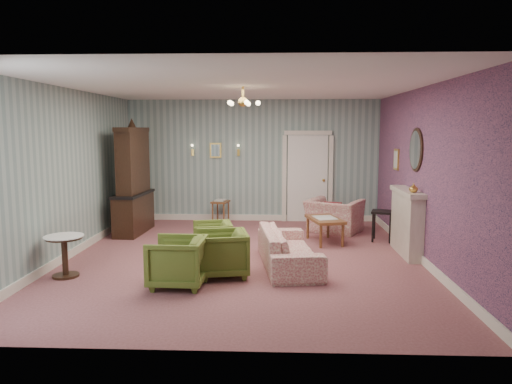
{
  "coord_description": "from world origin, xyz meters",
  "views": [
    {
      "loc": [
        0.56,
        -8.07,
        2.21
      ],
      "look_at": [
        0.2,
        0.4,
        1.1
      ],
      "focal_mm": 33.91,
      "sensor_mm": 36.0,
      "label": 1
    }
  ],
  "objects_px": {
    "coffee_table": "(325,230)",
    "fireplace": "(407,222)",
    "side_table_black": "(382,226)",
    "wingback_chair": "(334,210)",
    "olive_chair_a": "(177,259)",
    "olive_chair_b": "(222,251)",
    "pedestal_table": "(65,256)",
    "sofa_chintz": "(289,242)",
    "olive_chair_c": "(212,237)",
    "dresser": "(133,178)"
  },
  "relations": [
    {
      "from": "fireplace",
      "to": "side_table_black",
      "type": "bearing_deg",
      "value": 102.02
    },
    {
      "from": "wingback_chair",
      "to": "side_table_black",
      "type": "distance_m",
      "value": 1.21
    },
    {
      "from": "fireplace",
      "to": "side_table_black",
      "type": "relative_size",
      "value": 2.29
    },
    {
      "from": "sofa_chintz",
      "to": "dresser",
      "type": "relative_size",
      "value": 0.86
    },
    {
      "from": "olive_chair_b",
      "to": "olive_chair_c",
      "type": "xyz_separation_m",
      "value": [
        -0.29,
        1.13,
        -0.05
      ]
    },
    {
      "from": "olive_chair_c",
      "to": "dresser",
      "type": "xyz_separation_m",
      "value": [
        -1.93,
        1.84,
        0.85
      ]
    },
    {
      "from": "coffee_table",
      "to": "side_table_black",
      "type": "height_order",
      "value": "side_table_black"
    },
    {
      "from": "wingback_chair",
      "to": "fireplace",
      "type": "bearing_deg",
      "value": 148.01
    },
    {
      "from": "fireplace",
      "to": "pedestal_table",
      "type": "xyz_separation_m",
      "value": [
        -5.46,
        -1.55,
        -0.26
      ]
    },
    {
      "from": "olive_chair_b",
      "to": "coffee_table",
      "type": "distance_m",
      "value": 2.85
    },
    {
      "from": "olive_chair_a",
      "to": "pedestal_table",
      "type": "xyz_separation_m",
      "value": [
        -1.77,
        0.36,
        -0.07
      ]
    },
    {
      "from": "dresser",
      "to": "fireplace",
      "type": "distance_m",
      "value": 5.6
    },
    {
      "from": "dresser",
      "to": "coffee_table",
      "type": "xyz_separation_m",
      "value": [
        3.99,
        -0.75,
        -0.94
      ]
    },
    {
      "from": "olive_chair_b",
      "to": "sofa_chintz",
      "type": "xyz_separation_m",
      "value": [
        1.02,
        0.56,
        0.02
      ]
    },
    {
      "from": "sofa_chintz",
      "to": "pedestal_table",
      "type": "bearing_deg",
      "value": 94.46
    },
    {
      "from": "olive_chair_a",
      "to": "side_table_black",
      "type": "xyz_separation_m",
      "value": [
        3.48,
        2.9,
        -0.08
      ]
    },
    {
      "from": "pedestal_table",
      "to": "dresser",
      "type": "bearing_deg",
      "value": 87.78
    },
    {
      "from": "dresser",
      "to": "olive_chair_c",
      "type": "bearing_deg",
      "value": -40.57
    },
    {
      "from": "pedestal_table",
      "to": "olive_chair_a",
      "type": "bearing_deg",
      "value": -11.45
    },
    {
      "from": "olive_chair_c",
      "to": "wingback_chair",
      "type": "height_order",
      "value": "wingback_chair"
    },
    {
      "from": "pedestal_table",
      "to": "fireplace",
      "type": "bearing_deg",
      "value": 15.86
    },
    {
      "from": "fireplace",
      "to": "coffee_table",
      "type": "height_order",
      "value": "fireplace"
    },
    {
      "from": "wingback_chair",
      "to": "coffee_table",
      "type": "xyz_separation_m",
      "value": [
        -0.3,
        -1.01,
        -0.22
      ]
    },
    {
      "from": "side_table_black",
      "to": "pedestal_table",
      "type": "height_order",
      "value": "pedestal_table"
    },
    {
      "from": "dresser",
      "to": "sofa_chintz",
      "type": "bearing_deg",
      "value": -33.56
    },
    {
      "from": "olive_chair_b",
      "to": "side_table_black",
      "type": "distance_m",
      "value": 3.76
    },
    {
      "from": "fireplace",
      "to": "wingback_chair",
      "type": "bearing_deg",
      "value": 119.7
    },
    {
      "from": "olive_chair_a",
      "to": "coffee_table",
      "type": "distance_m",
      "value": 3.6
    },
    {
      "from": "olive_chair_a",
      "to": "olive_chair_c",
      "type": "bearing_deg",
      "value": 172.46
    },
    {
      "from": "sofa_chintz",
      "to": "fireplace",
      "type": "height_order",
      "value": "fireplace"
    },
    {
      "from": "olive_chair_a",
      "to": "pedestal_table",
      "type": "height_order",
      "value": "olive_chair_a"
    },
    {
      "from": "sofa_chintz",
      "to": "dresser",
      "type": "xyz_separation_m",
      "value": [
        -3.24,
        2.42,
        0.79
      ]
    },
    {
      "from": "dresser",
      "to": "olive_chair_a",
      "type": "bearing_deg",
      "value": -61.55
    },
    {
      "from": "sofa_chintz",
      "to": "coffee_table",
      "type": "xyz_separation_m",
      "value": [
        0.74,
        1.67,
        -0.15
      ]
    },
    {
      "from": "olive_chair_a",
      "to": "olive_chair_b",
      "type": "distance_m",
      "value": 0.77
    },
    {
      "from": "olive_chair_a",
      "to": "wingback_chair",
      "type": "relative_size",
      "value": 0.72
    },
    {
      "from": "coffee_table",
      "to": "pedestal_table",
      "type": "relative_size",
      "value": 1.53
    },
    {
      "from": "sofa_chintz",
      "to": "fireplace",
      "type": "distance_m",
      "value": 2.27
    },
    {
      "from": "olive_chair_a",
      "to": "coffee_table",
      "type": "bearing_deg",
      "value": 141.62
    },
    {
      "from": "olive_chair_b",
      "to": "wingback_chair",
      "type": "distance_m",
      "value": 3.84
    },
    {
      "from": "coffee_table",
      "to": "fireplace",
      "type": "bearing_deg",
      "value": -31.52
    },
    {
      "from": "olive_chair_a",
      "to": "sofa_chintz",
      "type": "distance_m",
      "value": 1.92
    },
    {
      "from": "sofa_chintz",
      "to": "dresser",
      "type": "distance_m",
      "value": 4.12
    },
    {
      "from": "wingback_chair",
      "to": "olive_chair_a",
      "type": "bearing_deg",
      "value": 83.17
    },
    {
      "from": "olive_chair_c",
      "to": "wingback_chair",
      "type": "bearing_deg",
      "value": 120.25
    },
    {
      "from": "wingback_chair",
      "to": "pedestal_table",
      "type": "relative_size",
      "value": 1.7
    },
    {
      "from": "olive_chair_b",
      "to": "wingback_chair",
      "type": "relative_size",
      "value": 0.71
    },
    {
      "from": "olive_chair_a",
      "to": "olive_chair_c",
      "type": "xyz_separation_m",
      "value": [
        0.28,
        1.65,
        -0.05
      ]
    },
    {
      "from": "sofa_chintz",
      "to": "olive_chair_b",
      "type": "bearing_deg",
      "value": 111.3
    },
    {
      "from": "wingback_chair",
      "to": "sofa_chintz",
      "type": "bearing_deg",
      "value": 96.99
    }
  ]
}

